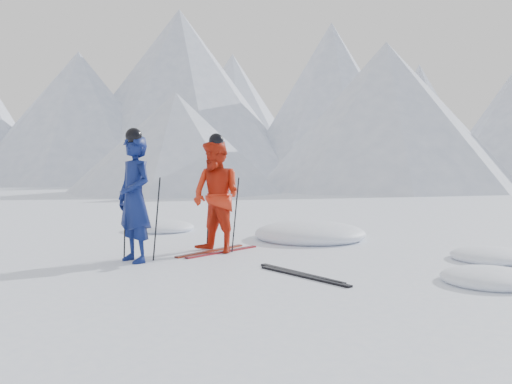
% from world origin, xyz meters
% --- Properties ---
extents(ground, '(160.00, 160.00, 0.00)m').
position_xyz_m(ground, '(0.00, 0.00, 0.00)').
color(ground, white).
rests_on(ground, ground).
extents(skier_blue, '(0.87, 0.74, 2.03)m').
position_xyz_m(skier_blue, '(-3.18, -0.65, 1.02)').
color(skier_blue, '#0E1A54').
rests_on(skier_blue, ground).
extents(skier_red, '(1.14, 0.99, 2.00)m').
position_xyz_m(skier_red, '(-2.42, 0.71, 1.00)').
color(skier_red, red).
rests_on(skier_red, ground).
extents(pole_blue_left, '(0.13, 0.09, 1.35)m').
position_xyz_m(pole_blue_left, '(-3.48, -0.50, 0.68)').
color(pole_blue_left, black).
rests_on(pole_blue_left, ground).
extents(pole_blue_right, '(0.13, 0.08, 1.35)m').
position_xyz_m(pole_blue_right, '(-2.93, -0.40, 0.68)').
color(pole_blue_right, black).
rests_on(pole_blue_right, ground).
extents(pole_red_left, '(0.13, 0.10, 1.33)m').
position_xyz_m(pole_red_left, '(-2.72, 0.96, 0.67)').
color(pole_red_left, black).
rests_on(pole_red_left, ground).
extents(pole_red_right, '(0.13, 0.09, 1.33)m').
position_xyz_m(pole_red_right, '(-2.12, 0.86, 0.67)').
color(pole_red_right, black).
rests_on(pole_red_right, ground).
extents(ski_worn_left, '(0.49, 1.67, 0.03)m').
position_xyz_m(ski_worn_left, '(-2.54, 0.71, 0.01)').
color(ski_worn_left, black).
rests_on(ski_worn_left, ground).
extents(ski_worn_right, '(0.60, 1.65, 0.03)m').
position_xyz_m(ski_worn_right, '(-2.30, 0.71, 0.01)').
color(ski_worn_right, black).
rests_on(ski_worn_right, ground).
extents(ski_loose_a, '(1.53, 0.90, 0.03)m').
position_xyz_m(ski_loose_a, '(-0.43, -0.54, 0.01)').
color(ski_loose_a, black).
rests_on(ski_loose_a, ground).
extents(ski_loose_b, '(1.56, 0.85, 0.03)m').
position_xyz_m(ski_loose_b, '(-0.33, -0.69, 0.01)').
color(ski_loose_b, black).
rests_on(ski_loose_b, ground).
extents(snow_lumps, '(8.51, 4.82, 0.51)m').
position_xyz_m(snow_lumps, '(-1.36, 2.55, 0.00)').
color(snow_lumps, white).
rests_on(snow_lumps, ground).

